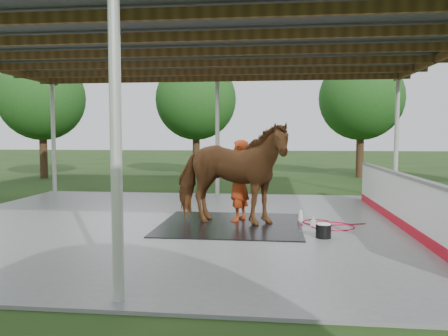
# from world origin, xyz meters

# --- Properties ---
(ground) EXTENTS (100.00, 100.00, 0.00)m
(ground) POSITION_xyz_m (0.00, 0.00, 0.00)
(ground) COLOR #1E3814
(concrete_slab) EXTENTS (12.00, 10.00, 0.05)m
(concrete_slab) POSITION_xyz_m (0.00, 0.00, 0.03)
(concrete_slab) COLOR slate
(concrete_slab) RESTS_ON ground
(pavilion_structure) EXTENTS (12.60, 10.60, 4.05)m
(pavilion_structure) POSITION_xyz_m (0.00, -0.00, 3.97)
(pavilion_structure) COLOR beige
(pavilion_structure) RESTS_ON ground
(dasher_board) EXTENTS (0.16, 8.00, 1.15)m
(dasher_board) POSITION_xyz_m (4.60, 0.00, 0.59)
(dasher_board) COLOR red
(dasher_board) RESTS_ON concrete_slab
(tree_belt) EXTENTS (28.00, 28.00, 5.80)m
(tree_belt) POSITION_xyz_m (0.30, 0.90, 3.79)
(tree_belt) COLOR #382314
(tree_belt) RESTS_ON ground
(rubber_mat) EXTENTS (3.07, 2.88, 0.02)m
(rubber_mat) POSITION_xyz_m (0.90, -0.16, 0.06)
(rubber_mat) COLOR black
(rubber_mat) RESTS_ON concrete_slab
(horse) EXTENTS (2.79, 1.60, 2.22)m
(horse) POSITION_xyz_m (0.90, -0.16, 1.18)
(horse) COLOR brown
(horse) RESTS_ON rubber_mat
(handler) EXTENTS (0.64, 0.79, 1.87)m
(handler) POSITION_xyz_m (1.04, 0.30, 0.99)
(handler) COLOR #A93512
(handler) RESTS_ON concrete_slab
(wash_bucket) EXTENTS (0.30, 0.30, 0.28)m
(wash_bucket) POSITION_xyz_m (2.80, -1.17, 0.19)
(wash_bucket) COLOR black
(wash_bucket) RESTS_ON concrete_slab
(soap_bottle_a) EXTENTS (0.18, 0.18, 0.34)m
(soap_bottle_a) POSITION_xyz_m (2.46, 0.38, 0.22)
(soap_bottle_a) COLOR silver
(soap_bottle_a) RESTS_ON concrete_slab
(soap_bottle_b) EXTENTS (0.13, 0.13, 0.22)m
(soap_bottle_b) POSITION_xyz_m (2.70, -0.14, 0.16)
(soap_bottle_b) COLOR #338CD8
(soap_bottle_b) RESTS_ON concrete_slab
(hose_coil) EXTENTS (2.22, 1.19, 0.02)m
(hose_coil) POSITION_xyz_m (2.71, 0.02, 0.06)
(hose_coil) COLOR #B70D33
(hose_coil) RESTS_ON concrete_slab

